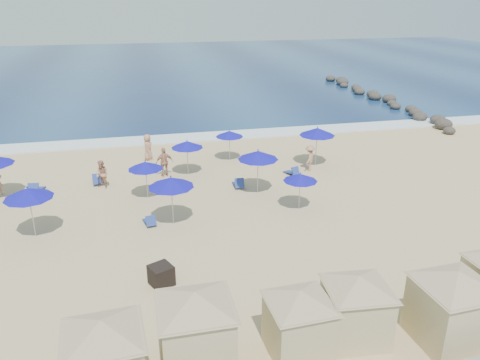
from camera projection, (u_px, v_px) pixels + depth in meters
name	position (u px, v px, depth m)	size (l,w,h in m)	color
ground	(183.00, 229.00, 23.16)	(160.00, 160.00, 0.00)	tan
ocean	(145.00, 68.00, 72.99)	(160.00, 80.00, 0.06)	#0E2550
surf_line	(162.00, 139.00, 37.19)	(160.00, 2.50, 0.08)	white
rock_jetty	(380.00, 98.00, 50.49)	(2.56, 26.66, 0.96)	#2B2624
trash_bin	(161.00, 275.00, 18.58)	(0.84, 0.84, 0.84)	black
cabana_0	(104.00, 348.00, 13.03)	(4.54, 4.54, 2.85)	#CFBD8E
cabana_1	(196.00, 319.00, 14.11)	(4.69, 4.69, 2.94)	#CFBD8E
cabana_2	(299.00, 314.00, 14.70)	(4.09, 4.09, 2.57)	#CFBD8E
cabana_3	(357.00, 299.00, 15.31)	(4.22, 4.22, 2.66)	#CFBD8E
cabana_4	(454.00, 297.00, 15.13)	(4.68, 4.68, 2.94)	#CFBD8E
umbrella_2	(28.00, 193.00, 21.65)	(2.26, 2.26, 2.58)	#A5A8AD
umbrella_3	(145.00, 165.00, 26.00)	(1.97, 1.97, 2.24)	#A5A8AD
umbrella_4	(171.00, 182.00, 22.88)	(2.27, 2.27, 2.59)	#A5A8AD
umbrella_5	(187.00, 144.00, 29.42)	(2.03, 2.03, 2.31)	#A5A8AD
umbrella_6	(258.00, 155.00, 26.53)	(2.34, 2.34, 2.66)	#A5A8AD
umbrella_7	(229.00, 134.00, 32.08)	(1.91, 1.91, 2.17)	#A5A8AD
umbrella_8	(317.00, 132.00, 30.90)	(2.37, 2.37, 2.70)	#A5A8AD
umbrella_9	(300.00, 177.00, 24.65)	(1.84, 1.84, 2.09)	#A5A8AD
beach_chair_1	(36.00, 189.00, 27.19)	(0.80, 1.44, 0.75)	navy
beach_chair_2	(98.00, 179.00, 28.57)	(0.77, 1.44, 0.76)	navy
beach_chair_3	(150.00, 221.00, 23.48)	(0.70, 1.19, 0.61)	navy
beach_chair_4	(238.00, 183.00, 28.04)	(0.60, 1.27, 0.69)	navy
beach_chair_5	(292.00, 172.00, 29.94)	(0.87, 1.27, 0.64)	navy
beachgoer_1	(102.00, 174.00, 27.74)	(0.83, 0.64, 1.70)	tan
beachgoer_2	(164.00, 162.00, 29.47)	(1.11, 0.46, 1.89)	tan
beachgoer_3	(310.00, 158.00, 30.50)	(1.10, 0.63, 1.70)	tan
beachgoer_4	(148.00, 147.00, 32.47)	(0.89, 0.58, 1.83)	tan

